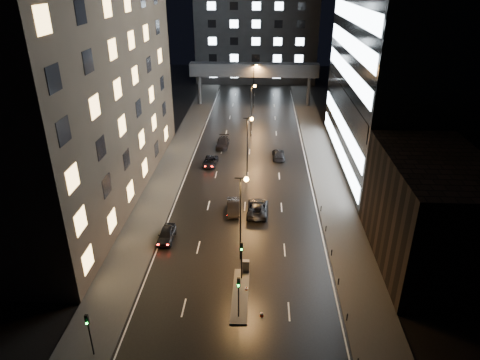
{
  "coord_description": "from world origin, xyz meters",
  "views": [
    {
      "loc": [
        2.0,
        -31.04,
        28.68
      ],
      "look_at": [
        -0.67,
        19.98,
        4.0
      ],
      "focal_mm": 32.0,
      "sensor_mm": 36.0,
      "label": 1
    }
  ],
  "objects": [
    {
      "name": "ground",
      "position": [
        0.0,
        40.0,
        0.0
      ],
      "size": [
        160.0,
        160.0,
        0.0
      ],
      "primitive_type": "plane",
      "color": "black",
      "rests_on": "ground"
    },
    {
      "name": "sidewalk_left",
      "position": [
        -12.5,
        35.0,
        0.07
      ],
      "size": [
        5.0,
        110.0,
        0.15
      ],
      "primitive_type": "cube",
      "color": "#383533",
      "rests_on": "ground"
    },
    {
      "name": "sidewalk_right",
      "position": [
        12.5,
        35.0,
        0.07
      ],
      "size": [
        5.0,
        110.0,
        0.15
      ],
      "primitive_type": "cube",
      "color": "#383533",
      "rests_on": "ground"
    },
    {
      "name": "building_left",
      "position": [
        -22.5,
        24.0,
        20.0
      ],
      "size": [
        15.0,
        48.0,
        40.0
      ],
      "primitive_type": "cube",
      "color": "#2D2319",
      "rests_on": "ground"
    },
    {
      "name": "building_right_low",
      "position": [
        20.0,
        9.0,
        6.0
      ],
      "size": [
        10.0,
        18.0,
        12.0
      ],
      "primitive_type": "cube",
      "color": "black",
      "rests_on": "ground"
    },
    {
      "name": "building_right_glass",
      "position": [
        25.0,
        36.0,
        22.5
      ],
      "size": [
        20.0,
        36.0,
        45.0
      ],
      "primitive_type": "cube",
      "color": "black",
      "rests_on": "ground"
    },
    {
      "name": "building_far",
      "position": [
        0.0,
        98.0,
        12.5
      ],
      "size": [
        34.0,
        14.0,
        25.0
      ],
      "primitive_type": "cube",
      "color": "#333335",
      "rests_on": "ground"
    },
    {
      "name": "skybridge",
      "position": [
        0.0,
        70.0,
        8.34
      ],
      "size": [
        30.0,
        3.0,
        10.0
      ],
      "color": "#333335",
      "rests_on": "ground"
    },
    {
      "name": "median_island",
      "position": [
        0.3,
        2.0,
        0.07
      ],
      "size": [
        1.6,
        8.0,
        0.15
      ],
      "primitive_type": "cube",
      "color": "#383533",
      "rests_on": "ground"
    },
    {
      "name": "traffic_signal_near",
      "position": [
        0.3,
        4.49,
        3.09
      ],
      "size": [
        0.28,
        0.34,
        4.4
      ],
      "color": "black",
      "rests_on": "median_island"
    },
    {
      "name": "traffic_signal_far",
      "position": [
        0.3,
        -1.01,
        3.09
      ],
      "size": [
        0.28,
        0.34,
        4.4
      ],
      "color": "black",
      "rests_on": "median_island"
    },
    {
      "name": "traffic_signal_corner",
      "position": [
        -11.5,
        -6.01,
        2.94
      ],
      "size": [
        0.28,
        0.34,
        4.4
      ],
      "color": "black",
      "rests_on": "ground"
    },
    {
      "name": "bollard_row",
      "position": [
        10.2,
        6.5,
        0.45
      ],
      "size": [
        0.12,
        25.12,
        0.9
      ],
      "color": "black",
      "rests_on": "ground"
    },
    {
      "name": "streetlight_near",
      "position": [
        0.16,
        8.0,
        6.5
      ],
      "size": [
        1.45,
        0.5,
        10.15
      ],
      "color": "black",
      "rests_on": "ground"
    },
    {
      "name": "streetlight_mid_a",
      "position": [
        0.16,
        28.0,
        6.5
      ],
      "size": [
        1.45,
        0.5,
        10.15
      ],
      "color": "black",
      "rests_on": "ground"
    },
    {
      "name": "streetlight_mid_b",
      "position": [
        0.16,
        48.0,
        6.5
      ],
      "size": [
        1.45,
        0.5,
        10.15
      ],
      "color": "black",
      "rests_on": "ground"
    },
    {
      "name": "streetlight_far",
      "position": [
        0.16,
        68.0,
        6.5
      ],
      "size": [
        1.45,
        0.5,
        10.15
      ],
      "color": "black",
      "rests_on": "ground"
    },
    {
      "name": "car_away_a",
      "position": [
        -8.97,
        11.37,
        0.75
      ],
      "size": [
        1.79,
        4.39,
        1.49
      ],
      "primitive_type": "imported",
      "rotation": [
        0.0,
        0.0,
        -0.01
      ],
      "color": "black",
      "rests_on": "ground"
    },
    {
      "name": "car_away_b",
      "position": [
        -1.5,
        18.36,
        0.76
      ],
      "size": [
        1.91,
        4.69,
        1.51
      ],
      "primitive_type": "imported",
      "rotation": [
        0.0,
        0.0,
        0.07
      ],
      "color": "black",
      "rests_on": "ground"
    },
    {
      "name": "car_away_c",
      "position": [
        -6.36,
        33.63,
        0.65
      ],
      "size": [
        2.5,
        4.83,
        1.3
      ],
      "primitive_type": "imported",
      "rotation": [
        0.0,
        0.0,
        -0.08
      ],
      "color": "black",
      "rests_on": "ground"
    },
    {
      "name": "car_away_d",
      "position": [
        -4.99,
        42.16,
        0.79
      ],
      "size": [
        2.3,
        5.46,
        1.57
      ],
      "primitive_type": "imported",
      "rotation": [
        0.0,
        0.0,
        -0.02
      ],
      "color": "black",
      "rests_on": "ground"
    },
    {
      "name": "car_toward_a",
      "position": [
        1.73,
        18.26,
        0.79
      ],
      "size": [
        2.82,
        5.76,
        1.58
      ],
      "primitive_type": "imported",
      "rotation": [
        0.0,
        0.0,
        3.1
      ],
      "color": "black",
      "rests_on": "ground"
    },
    {
      "name": "car_toward_b",
      "position": [
        5.03,
        37.2,
        0.72
      ],
      "size": [
        2.15,
        5.03,
        1.45
      ],
      "primitive_type": "imported",
      "rotation": [
        0.0,
        0.0,
        3.17
      ],
      "color": "black",
      "rests_on": "ground"
    },
    {
      "name": "utility_cabinet",
      "position": [
        0.7,
        5.7,
        0.82
      ],
      "size": [
        0.71,
        0.5,
        1.33
      ],
      "primitive_type": "cube",
      "rotation": [
        0.0,
        0.0,
        -0.0
      ],
      "color": "#464648",
      "rests_on": "median_island"
    },
    {
      "name": "cone_a",
      "position": [
        0.89,
        2.73,
        0.26
      ],
      "size": [
        0.44,
        0.44,
        0.52
      ],
      "primitive_type": "cone",
      "rotation": [
        0.0,
        0.0,
        -0.11
      ],
      "color": "#FB590D",
      "rests_on": "ground"
    },
    {
      "name": "cone_b",
      "position": [
        2.43,
        -0.71,
        0.23
      ],
      "size": [
        0.38,
        0.38,
        0.47
      ],
      "primitive_type": "cone",
      "rotation": [
        0.0,
        0.0,
        -0.03
      ],
      "color": "#FF340D",
      "rests_on": "ground"
    }
  ]
}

